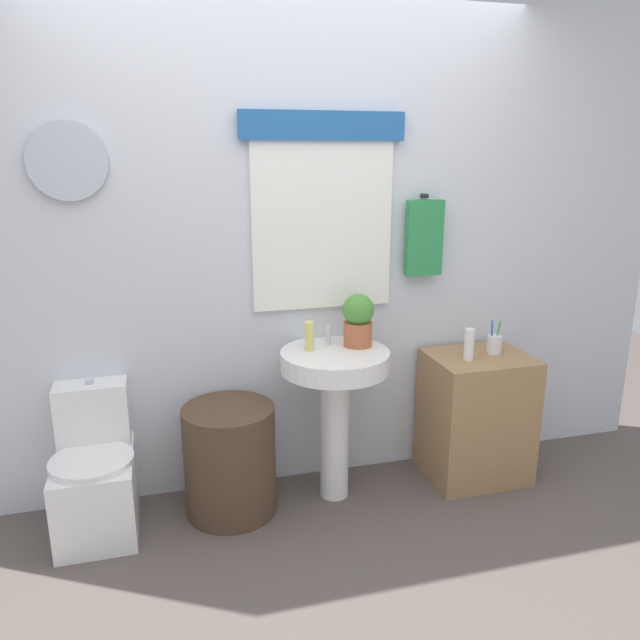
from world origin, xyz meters
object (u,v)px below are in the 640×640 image
laundry_hamper (230,460)px  toothbrush_cup (494,344)px  wooden_cabinet (476,416)px  soap_bottle (309,336)px  pedestal_sink (335,386)px  lotion_bottle (469,344)px  toilet (96,475)px  potted_plant (358,319)px

laundry_hamper → toothbrush_cup: bearing=0.8°
wooden_cabinet → soap_bottle: size_ratio=4.80×
pedestal_sink → lotion_bottle: bearing=-3.2°
pedestal_sink → toilet: bearing=178.4°
pedestal_sink → potted_plant: bearing=23.2°
toilet → potted_plant: (1.33, 0.03, 0.68)m
soap_bottle → pedestal_sink: bearing=-22.6°
lotion_bottle → toothbrush_cup: size_ratio=0.92×
laundry_hamper → lotion_bottle: (1.27, -0.04, 0.51)m
wooden_cabinet → toothbrush_cup: (0.09, 0.02, 0.41)m
toilet → toothbrush_cup: 2.16m
wooden_cabinet → toothbrush_cup: toothbrush_cup is taller
laundry_hamper → soap_bottle: bearing=6.7°
soap_bottle → potted_plant: (0.26, 0.01, 0.07)m
wooden_cabinet → pedestal_sink: bearing=180.0°
pedestal_sink → lotion_bottle: (0.73, -0.04, 0.18)m
pedestal_sink → wooden_cabinet: pedestal_sink is taller
pedestal_sink → toothbrush_cup: 0.92m
wooden_cabinet → toothbrush_cup: bearing=12.2°
soap_bottle → potted_plant: bearing=2.2°
soap_bottle → potted_plant: 0.27m
laundry_hamper → toilet: bearing=177.1°
soap_bottle → laundry_hamper: bearing=-173.3°
toilet → pedestal_sink: pedestal_sink is taller
lotion_bottle → wooden_cabinet: bearing=23.2°
soap_bottle → lotion_bottle: bearing=-6.1°
pedestal_sink → soap_bottle: soap_bottle is taller
toilet → potted_plant: size_ratio=2.62×
lotion_bottle → soap_bottle: bearing=173.9°
toothbrush_cup → lotion_bottle: bearing=-162.1°
wooden_cabinet → soap_bottle: soap_bottle is taller
toothbrush_cup → soap_bottle: bearing=178.3°
laundry_hamper → pedestal_sink: bearing=0.0°
toilet → soap_bottle: 1.23m
toilet → toothbrush_cup: (2.10, -0.01, 0.49)m
toilet → toothbrush_cup: size_ratio=3.85×
toilet → wooden_cabinet: 2.01m
pedestal_sink → soap_bottle: (-0.12, 0.05, 0.26)m
soap_bottle → toothbrush_cup: bearing=-1.7°
potted_plant → toothbrush_cup: size_ratio=1.47×
toilet → toothbrush_cup: toothbrush_cup is taller
laundry_hamper → lotion_bottle: bearing=-1.8°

